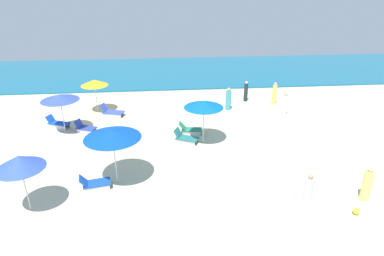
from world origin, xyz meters
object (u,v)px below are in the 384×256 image
Objects in this scene: umbrella_1 at (19,162)px; beachgoer_0 at (308,192)px; lounge_chair_3_0 at (58,123)px; lounge_chair_4_0 at (94,183)px; lounge_chair_5_0 at (190,129)px; lounge_chair_5_1 at (185,138)px; beachgoer_4 at (246,92)px; beach_ball_0 at (356,211)px; lounge_chair_3_1 at (85,128)px; umbrella_5 at (204,104)px; umbrella_2 at (94,83)px; lounge_chair_2_0 at (112,112)px; beachgoer_3 at (367,185)px; beachgoer_5 at (228,100)px; umbrella_3 at (60,97)px; umbrella_4 at (112,134)px; beachgoer_2 at (285,104)px; beachgoer_1 at (275,94)px.

beachgoer_0 is (11.19, -0.83, -1.50)m from umbrella_1.
lounge_chair_4_0 is at bearing -130.97° from lounge_chair_3_0.
lounge_chair_5_0 is 1.12m from lounge_chair_5_1.
beach_ball_0 is at bearing 153.69° from beachgoer_4.
lounge_chair_3_1 is 13.39m from beachgoer_0.
umbrella_5 reaches higher than lounge_chair_4_0.
umbrella_2 is 1.42× the size of lounge_chair_2_0.
umbrella_5 is at bearing -64.68° from lounge_chair_4_0.
beachgoer_3 is at bearing -99.59° from lounge_chair_3_1.
beachgoer_5 is at bearing -2.32° from umbrella_2.
lounge_chair_3_0 is at bearing 133.38° from lounge_chair_2_0.
umbrella_1 is 9.83m from lounge_chair_5_0.
umbrella_1 is 1.03× the size of umbrella_3.
umbrella_1 is 13.21m from beach_ball_0.
lounge_chair_2_0 is at bearing 72.94° from lounge_chair_5_1.
lounge_chair_5_1 is 7.78m from beachgoer_0.
lounge_chair_5_0 reaches higher than lounge_chair_3_1.
beachgoer_4 is (8.47, 10.25, -1.71)m from umbrella_4.
beachgoer_5 is (-3.60, 1.35, -0.02)m from beachgoer_2.
lounge_chair_3_1 is 7.60m from umbrella_5.
umbrella_4 is at bearing -123.38° from lounge_chair_3_0.
lounge_chair_3_1 is 0.85× the size of beachgoer_2.
umbrella_3 is 2.19m from lounge_chair_3_0.
beachgoer_4 is (-1.94, 2.99, -0.03)m from beachgoer_2.
beach_ball_0 is (-0.72, -10.47, -0.62)m from beachgoer_2.
umbrella_5 reaches higher than beachgoer_3.
lounge_chair_4_0 is 11.64m from beachgoer_3.
lounge_chair_3_0 is at bearing -61.68° from beachgoer_1.
lounge_chair_5_0 is at bearing -54.65° from beachgoer_5.
umbrella_1 is 1.57× the size of beachgoer_3.
lounge_chair_3_0 is at bearing -130.12° from umbrella_2.
umbrella_1 is 8.57m from lounge_chair_3_0.
umbrella_2 reaches higher than beachgoer_1.
lounge_chair_5_0 is at bearing 107.51° from beachgoer_4.
umbrella_4 is 1.71× the size of beachgoer_4.
umbrella_2 is 1.41× the size of beachgoer_1.
beachgoer_2 reaches higher than lounge_chair_5_1.
beachgoer_5 is (7.74, 9.07, 0.47)m from lounge_chair_4_0.
umbrella_2 is 17.17m from beachgoer_3.
lounge_chair_3_0 is 5.49× the size of beach_ball_0.
umbrella_1 is 1.63× the size of lounge_chair_3_0.
umbrella_2 is 1.69× the size of lounge_chair_3_1.
umbrella_5 is at bearing -143.99° from lounge_chair_5_0.
lounge_chair_3_0 is 15.30m from beachgoer_0.
lounge_chair_2_0 is 9.95m from beachgoer_4.
beachgoer_1 is 5.92× the size of beach_ball_0.
beachgoer_3 is (2.64, 0.26, 0.02)m from beachgoer_0.
beachgoer_2 is at bearing -178.57° from beachgoer_4.
lounge_chair_5_0 is at bearing 126.27° from beach_ball_0.
umbrella_2 is at bearing -108.00° from beachgoer_5.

